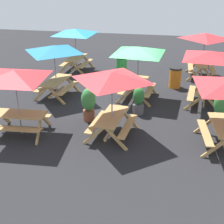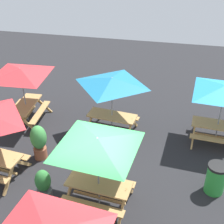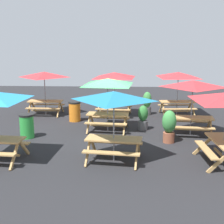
{
  "view_description": "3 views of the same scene",
  "coord_description": "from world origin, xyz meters",
  "px_view_note": "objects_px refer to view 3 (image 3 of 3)",
  "views": [
    {
      "loc": [
        -12.57,
        -1.58,
        5.33
      ],
      "look_at": [
        -3.31,
        0.18,
        0.9
      ],
      "focal_mm": 50.0,
      "sensor_mm": 36.0,
      "label": 1
    },
    {
      "loc": [
        1.93,
        -6.35,
        6.86
      ],
      "look_at": [
        -0.23,
        3.27,
        0.9
      ],
      "focal_mm": 50.0,
      "sensor_mm": 36.0,
      "label": 2
    },
    {
      "loc": [
        -0.64,
        12.92,
        3.78
      ],
      "look_at": [
        -0.01,
        -0.01,
        0.9
      ],
      "focal_mm": 50.0,
      "sensor_mm": 36.0,
      "label": 3
    }
  ],
  "objects_px": {
    "potted_plant_0": "(147,103)",
    "picnic_table_3": "(114,78)",
    "potted_plant_1": "(169,125)",
    "picnic_table_5": "(108,86)",
    "picnic_table_0": "(193,88)",
    "trash_bin_green": "(27,126)",
    "potted_plant_2": "(143,118)",
    "picnic_table_6": "(178,78)",
    "trash_bin_orange": "(75,111)",
    "picnic_table_1": "(44,78)",
    "picnic_table_2": "(114,101)"
  },
  "relations": [
    {
      "from": "picnic_table_0",
      "to": "potted_plant_0",
      "type": "distance_m",
      "value": 4.24
    },
    {
      "from": "trash_bin_green",
      "to": "potted_plant_2",
      "type": "bearing_deg",
      "value": -163.26
    },
    {
      "from": "trash_bin_green",
      "to": "picnic_table_1",
      "type": "bearing_deg",
      "value": -85.69
    },
    {
      "from": "potted_plant_1",
      "to": "potted_plant_2",
      "type": "height_order",
      "value": "potted_plant_1"
    },
    {
      "from": "potted_plant_0",
      "to": "picnic_table_3",
      "type": "bearing_deg",
      "value": 11.81
    },
    {
      "from": "picnic_table_6",
      "to": "potted_plant_1",
      "type": "distance_m",
      "value": 4.99
    },
    {
      "from": "picnic_table_6",
      "to": "potted_plant_2",
      "type": "distance_m",
      "value": 3.8
    },
    {
      "from": "picnic_table_5",
      "to": "potted_plant_2",
      "type": "relative_size",
      "value": 2.57
    },
    {
      "from": "picnic_table_0",
      "to": "trash_bin_green",
      "type": "distance_m",
      "value": 6.92
    },
    {
      "from": "picnic_table_1",
      "to": "picnic_table_2",
      "type": "xyz_separation_m",
      "value": [
        -3.94,
        6.52,
        0.0
      ]
    },
    {
      "from": "potted_plant_2",
      "to": "picnic_table_6",
      "type": "bearing_deg",
      "value": -123.44
    },
    {
      "from": "picnic_table_5",
      "to": "picnic_table_6",
      "type": "relative_size",
      "value": 1.0
    },
    {
      "from": "picnic_table_0",
      "to": "picnic_table_3",
      "type": "bearing_deg",
      "value": -38.63
    },
    {
      "from": "trash_bin_orange",
      "to": "potted_plant_1",
      "type": "relative_size",
      "value": 0.77
    },
    {
      "from": "potted_plant_2",
      "to": "picnic_table_5",
      "type": "bearing_deg",
      "value": 8.11
    },
    {
      "from": "picnic_table_0",
      "to": "picnic_table_6",
      "type": "relative_size",
      "value": 0.83
    },
    {
      "from": "trash_bin_green",
      "to": "trash_bin_orange",
      "type": "height_order",
      "value": "same"
    },
    {
      "from": "picnic_table_0",
      "to": "trash_bin_orange",
      "type": "distance_m",
      "value": 5.83
    },
    {
      "from": "picnic_table_0",
      "to": "trash_bin_orange",
      "type": "xyz_separation_m",
      "value": [
        5.24,
        -2.09,
        -1.49
      ]
    },
    {
      "from": "picnic_table_0",
      "to": "picnic_table_1",
      "type": "distance_m",
      "value": 7.82
    },
    {
      "from": "picnic_table_6",
      "to": "picnic_table_0",
      "type": "bearing_deg",
      "value": 85.08
    },
    {
      "from": "picnic_table_0",
      "to": "trash_bin_green",
      "type": "xyz_separation_m",
      "value": [
        6.71,
        0.75,
        -1.49
      ]
    },
    {
      "from": "picnic_table_5",
      "to": "trash_bin_orange",
      "type": "distance_m",
      "value": 2.8
    },
    {
      "from": "picnic_table_0",
      "to": "picnic_table_3",
      "type": "xyz_separation_m",
      "value": [
        3.34,
        -3.32,
        0.0
      ]
    },
    {
      "from": "trash_bin_orange",
      "to": "potted_plant_0",
      "type": "distance_m",
      "value": 3.97
    },
    {
      "from": "picnic_table_6",
      "to": "picnic_table_1",
      "type": "bearing_deg",
      "value": -3.72
    },
    {
      "from": "potted_plant_1",
      "to": "trash_bin_orange",
      "type": "bearing_deg",
      "value": -37.17
    },
    {
      "from": "trash_bin_green",
      "to": "potted_plant_2",
      "type": "xyz_separation_m",
      "value": [
        -4.76,
        -1.43,
        0.06
      ]
    },
    {
      "from": "potted_plant_2",
      "to": "picnic_table_3",
      "type": "bearing_deg",
      "value": -62.35
    },
    {
      "from": "picnic_table_5",
      "to": "trash_bin_green",
      "type": "xyz_separation_m",
      "value": [
        3.21,
        1.21,
        -1.49
      ]
    },
    {
      "from": "potted_plant_1",
      "to": "picnic_table_5",
      "type": "bearing_deg",
      "value": -32.26
    },
    {
      "from": "potted_plant_2",
      "to": "picnic_table_0",
      "type": "bearing_deg",
      "value": 160.77
    },
    {
      "from": "trash_bin_green",
      "to": "trash_bin_orange",
      "type": "relative_size",
      "value": 1.0
    },
    {
      "from": "picnic_table_5",
      "to": "trash_bin_orange",
      "type": "bearing_deg",
      "value": -37.49
    },
    {
      "from": "picnic_table_3",
      "to": "trash_bin_green",
      "type": "bearing_deg",
      "value": 56.64
    },
    {
      "from": "picnic_table_6",
      "to": "trash_bin_orange",
      "type": "xyz_separation_m",
      "value": [
        5.21,
        1.53,
        -1.49
      ]
    },
    {
      "from": "potted_plant_1",
      "to": "potted_plant_2",
      "type": "bearing_deg",
      "value": -62.75
    },
    {
      "from": "picnic_table_0",
      "to": "potted_plant_2",
      "type": "distance_m",
      "value": 2.52
    },
    {
      "from": "picnic_table_0",
      "to": "trash_bin_orange",
      "type": "relative_size",
      "value": 2.38
    },
    {
      "from": "picnic_table_2",
      "to": "trash_bin_orange",
      "type": "bearing_deg",
      "value": -60.69
    },
    {
      "from": "trash_bin_orange",
      "to": "potted_plant_2",
      "type": "height_order",
      "value": "potted_plant_2"
    },
    {
      "from": "picnic_table_6",
      "to": "trash_bin_green",
      "type": "xyz_separation_m",
      "value": [
        6.69,
        4.36,
        -1.49
      ]
    },
    {
      "from": "picnic_table_2",
      "to": "potted_plant_2",
      "type": "bearing_deg",
      "value": -99.87
    },
    {
      "from": "picnic_table_1",
      "to": "trash_bin_orange",
      "type": "height_order",
      "value": "picnic_table_1"
    },
    {
      "from": "picnic_table_2",
      "to": "picnic_table_6",
      "type": "relative_size",
      "value": 0.83
    },
    {
      "from": "trash_bin_orange",
      "to": "picnic_table_5",
      "type": "bearing_deg",
      "value": 136.8
    },
    {
      "from": "picnic_table_1",
      "to": "picnic_table_5",
      "type": "distance_m",
      "value": 4.6
    },
    {
      "from": "picnic_table_5",
      "to": "potted_plant_1",
      "type": "distance_m",
      "value": 3.19
    },
    {
      "from": "picnic_table_6",
      "to": "potted_plant_2",
      "type": "relative_size",
      "value": 2.57
    },
    {
      "from": "picnic_table_2",
      "to": "picnic_table_3",
      "type": "bearing_deg",
      "value": -80.97
    }
  ]
}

